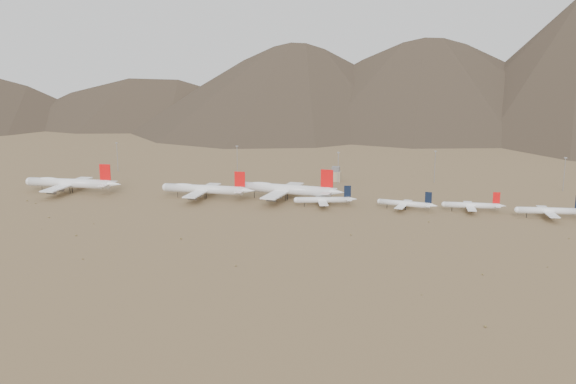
% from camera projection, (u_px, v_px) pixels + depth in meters
% --- Properties ---
extents(ground, '(3000.00, 3000.00, 0.00)m').
position_uv_depth(ground, '(260.00, 213.00, 412.63)').
color(ground, olive).
rests_on(ground, ground).
extents(mountain_ridge, '(4400.00, 1000.00, 300.00)m').
position_uv_depth(mountain_ridge, '(385.00, 33.00, 1241.22)').
color(mountain_ridge, '#433528').
rests_on(mountain_ridge, ground).
extents(widebody_west, '(76.09, 58.40, 22.59)m').
position_uv_depth(widebody_west, '(69.00, 183.00, 471.32)').
color(widebody_west, white).
rests_on(widebody_west, ground).
extents(widebody_centre, '(69.27, 52.91, 20.57)m').
position_uv_depth(widebody_centre, '(204.00, 189.00, 452.39)').
color(widebody_centre, white).
rests_on(widebody_centre, ground).
extents(widebody_east, '(79.27, 61.43, 23.59)m').
position_uv_depth(widebody_east, '(285.00, 189.00, 446.81)').
color(widebody_east, white).
rests_on(widebody_east, ground).
extents(narrowbody_a, '(41.86, 30.96, 14.15)m').
position_uv_depth(narrowbody_a, '(325.00, 200.00, 428.93)').
color(narrowbody_a, white).
rests_on(narrowbody_a, ground).
extents(narrowbody_b, '(39.78, 29.06, 13.24)m').
position_uv_depth(narrowbody_b, '(406.00, 204.00, 418.62)').
color(narrowbody_b, white).
rests_on(narrowbody_b, ground).
extents(narrowbody_c, '(40.68, 29.26, 13.42)m').
position_uv_depth(narrowbody_c, '(473.00, 205.00, 413.54)').
color(narrowbody_c, white).
rests_on(narrowbody_c, ground).
extents(narrowbody_d, '(45.53, 32.97, 15.05)m').
position_uv_depth(narrowbody_d, '(551.00, 211.00, 396.32)').
color(narrowbody_d, white).
rests_on(narrowbody_d, ground).
extents(control_tower, '(8.00, 8.00, 12.00)m').
position_uv_depth(control_tower, '(336.00, 175.00, 519.34)').
color(control_tower, tan).
rests_on(control_tower, ground).
extents(mast_far_west, '(2.00, 0.60, 25.70)m').
position_uv_depth(mast_far_west, '(117.00, 155.00, 564.25)').
color(mast_far_west, gray).
rests_on(mast_far_west, ground).
extents(mast_west, '(2.00, 0.60, 25.70)m').
position_uv_depth(mast_west, '(237.00, 159.00, 543.08)').
color(mast_west, gray).
rests_on(mast_west, ground).
extents(mast_centre, '(2.00, 0.60, 25.70)m').
position_uv_depth(mast_centre, '(338.00, 166.00, 505.26)').
color(mast_centre, gray).
rests_on(mast_centre, ground).
extents(mast_east, '(2.00, 0.60, 25.70)m').
position_uv_depth(mast_east, '(435.00, 165.00, 512.27)').
color(mast_east, gray).
rests_on(mast_east, ground).
extents(mast_far_east, '(2.00, 0.60, 25.70)m').
position_uv_depth(mast_far_east, '(564.00, 172.00, 477.88)').
color(mast_far_east, gray).
rests_on(mast_far_east, ground).
extents(desert_scrub, '(412.39, 159.18, 0.86)m').
position_uv_depth(desert_scrub, '(258.00, 245.00, 338.92)').
color(desert_scrub, brown).
rests_on(desert_scrub, ground).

